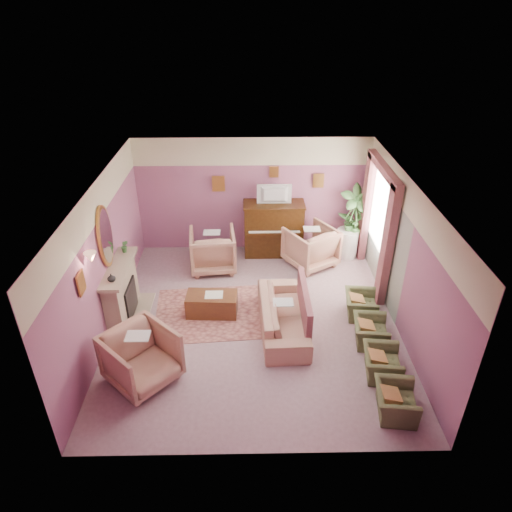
{
  "coord_description": "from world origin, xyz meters",
  "views": [
    {
      "loc": [
        -0.1,
        -7.14,
        5.65
      ],
      "look_at": [
        0.04,
        0.4,
        1.24
      ],
      "focal_mm": 32.0,
      "sensor_mm": 36.0,
      "label": 1
    }
  ],
  "objects_px": {
    "piano": "(274,229)",
    "television": "(274,194)",
    "coffee_table": "(212,304)",
    "floral_armchair_right": "(311,245)",
    "floral_armchair_left": "(213,248)",
    "olive_chair_a": "(396,398)",
    "sofa": "(283,310)",
    "olive_chair_d": "(361,302)",
    "side_table": "(347,243)",
    "floral_armchair_front": "(141,355)",
    "olive_chair_b": "(382,360)",
    "olive_chair_c": "(371,328)"
  },
  "relations": [
    {
      "from": "piano",
      "to": "floral_armchair_right",
      "type": "relative_size",
      "value": 1.33
    },
    {
      "from": "television",
      "to": "piano",
      "type": "bearing_deg",
      "value": 90.0
    },
    {
      "from": "olive_chair_b",
      "to": "olive_chair_d",
      "type": "xyz_separation_m",
      "value": [
        0.0,
        1.64,
        0.0
      ]
    },
    {
      "from": "floral_armchair_left",
      "to": "floral_armchair_front",
      "type": "xyz_separation_m",
      "value": [
        -0.94,
        -3.54,
        0.0
      ]
    },
    {
      "from": "olive_chair_b",
      "to": "olive_chair_c",
      "type": "bearing_deg",
      "value": 90.0
    },
    {
      "from": "olive_chair_a",
      "to": "side_table",
      "type": "relative_size",
      "value": 1.02
    },
    {
      "from": "floral_armchair_right",
      "to": "side_table",
      "type": "xyz_separation_m",
      "value": [
        0.93,
        0.38,
        -0.17
      ]
    },
    {
      "from": "piano",
      "to": "olive_chair_d",
      "type": "relative_size",
      "value": 1.95
    },
    {
      "from": "sofa",
      "to": "olive_chair_c",
      "type": "height_order",
      "value": "sofa"
    },
    {
      "from": "television",
      "to": "coffee_table",
      "type": "bearing_deg",
      "value": -119.46
    },
    {
      "from": "olive_chair_a",
      "to": "floral_armchair_left",
      "type": "bearing_deg",
      "value": 125.3
    },
    {
      "from": "olive_chair_a",
      "to": "sofa",
      "type": "bearing_deg",
      "value": 127.41
    },
    {
      "from": "coffee_table",
      "to": "side_table",
      "type": "height_order",
      "value": "side_table"
    },
    {
      "from": "television",
      "to": "floral_armchair_right",
      "type": "bearing_deg",
      "value": -30.89
    },
    {
      "from": "olive_chair_b",
      "to": "olive_chair_c",
      "type": "xyz_separation_m",
      "value": [
        0.0,
        0.82,
        0.0
      ]
    },
    {
      "from": "floral_armchair_right",
      "to": "floral_armchair_front",
      "type": "bearing_deg",
      "value": -131.19
    },
    {
      "from": "side_table",
      "to": "olive_chair_b",
      "type": "bearing_deg",
      "value": -92.36
    },
    {
      "from": "television",
      "to": "olive_chair_a",
      "type": "height_order",
      "value": "television"
    },
    {
      "from": "floral_armchair_right",
      "to": "coffee_table",
      "type": "bearing_deg",
      "value": -139.35
    },
    {
      "from": "olive_chair_a",
      "to": "olive_chair_b",
      "type": "height_order",
      "value": "same"
    },
    {
      "from": "olive_chair_a",
      "to": "piano",
      "type": "bearing_deg",
      "value": 107.92
    },
    {
      "from": "piano",
      "to": "olive_chair_c",
      "type": "relative_size",
      "value": 1.95
    },
    {
      "from": "television",
      "to": "olive_chair_d",
      "type": "xyz_separation_m",
      "value": [
        1.61,
        -2.47,
        -1.29
      ]
    },
    {
      "from": "coffee_table",
      "to": "floral_armchair_left",
      "type": "height_order",
      "value": "floral_armchair_left"
    },
    {
      "from": "piano",
      "to": "floral_armchair_right",
      "type": "height_order",
      "value": "piano"
    },
    {
      "from": "floral_armchair_right",
      "to": "floral_armchair_front",
      "type": "height_order",
      "value": "same"
    },
    {
      "from": "olive_chair_c",
      "to": "television",
      "type": "bearing_deg",
      "value": 116.08
    },
    {
      "from": "coffee_table",
      "to": "olive_chair_a",
      "type": "distance_m",
      "value": 3.9
    },
    {
      "from": "piano",
      "to": "coffee_table",
      "type": "xyz_separation_m",
      "value": [
        -1.35,
        -2.44,
        -0.43
      ]
    },
    {
      "from": "floral_armchair_left",
      "to": "floral_armchair_right",
      "type": "height_order",
      "value": "same"
    },
    {
      "from": "olive_chair_a",
      "to": "olive_chair_c",
      "type": "height_order",
      "value": "same"
    },
    {
      "from": "floral_armchair_right",
      "to": "piano",
      "type": "bearing_deg",
      "value": 146.67
    },
    {
      "from": "piano",
      "to": "olive_chair_d",
      "type": "distance_m",
      "value": 3.01
    },
    {
      "from": "television",
      "to": "side_table",
      "type": "bearing_deg",
      "value": -4.06
    },
    {
      "from": "coffee_table",
      "to": "olive_chair_c",
      "type": "distance_m",
      "value": 3.1
    },
    {
      "from": "piano",
      "to": "television",
      "type": "distance_m",
      "value": 0.95
    },
    {
      "from": "television",
      "to": "olive_chair_d",
      "type": "height_order",
      "value": "television"
    },
    {
      "from": "piano",
      "to": "olive_chair_c",
      "type": "bearing_deg",
      "value": -64.26
    },
    {
      "from": "olive_chair_c",
      "to": "olive_chair_b",
      "type": "bearing_deg",
      "value": -90.0
    },
    {
      "from": "side_table",
      "to": "olive_chair_a",
      "type": "bearing_deg",
      "value": -91.96
    },
    {
      "from": "sofa",
      "to": "floral_armchair_right",
      "type": "bearing_deg",
      "value": 71.03
    },
    {
      "from": "sofa",
      "to": "side_table",
      "type": "relative_size",
      "value": 3.03
    },
    {
      "from": "olive_chair_c",
      "to": "coffee_table",
      "type": "bearing_deg",
      "value": 162.96
    },
    {
      "from": "olive_chair_b",
      "to": "olive_chair_c",
      "type": "distance_m",
      "value": 0.82
    },
    {
      "from": "piano",
      "to": "sofa",
      "type": "relative_size",
      "value": 0.66
    },
    {
      "from": "floral_armchair_front",
      "to": "olive_chair_b",
      "type": "distance_m",
      "value": 3.98
    },
    {
      "from": "coffee_table",
      "to": "olive_chair_a",
      "type": "height_order",
      "value": "olive_chair_a"
    },
    {
      "from": "floral_armchair_front",
      "to": "olive_chair_b",
      "type": "bearing_deg",
      "value": 0.86
    },
    {
      "from": "olive_chair_b",
      "to": "sofa",
      "type": "bearing_deg",
      "value": 141.75
    },
    {
      "from": "floral_armchair_right",
      "to": "olive_chair_c",
      "type": "distance_m",
      "value": 2.9
    }
  ]
}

